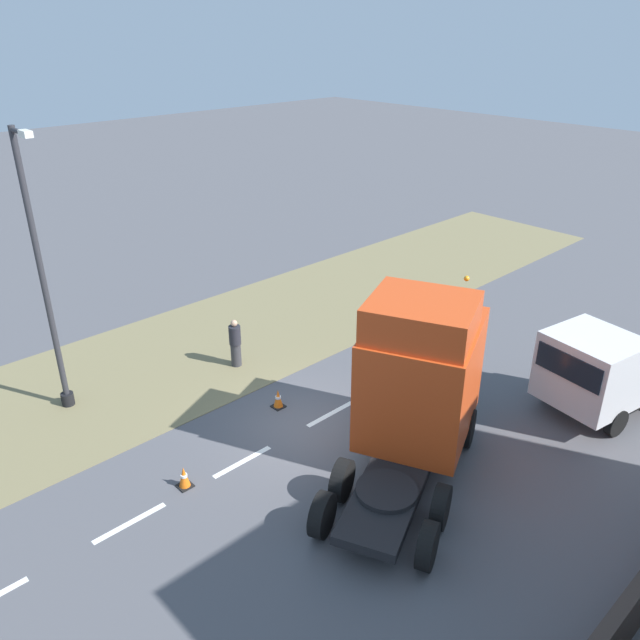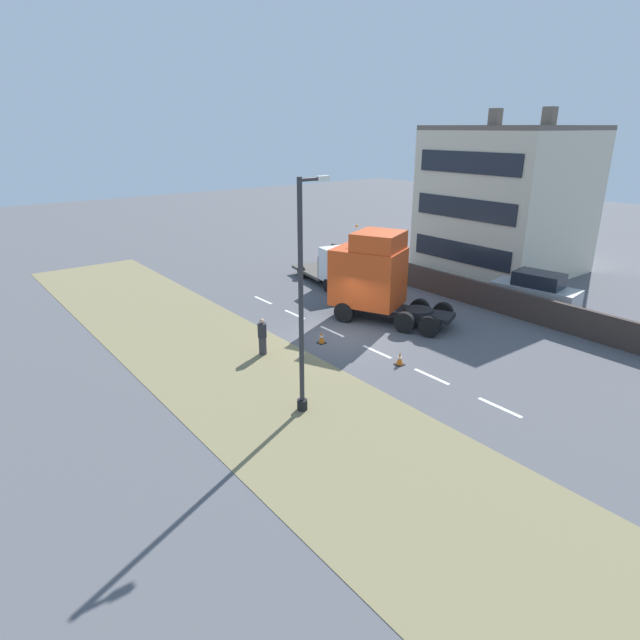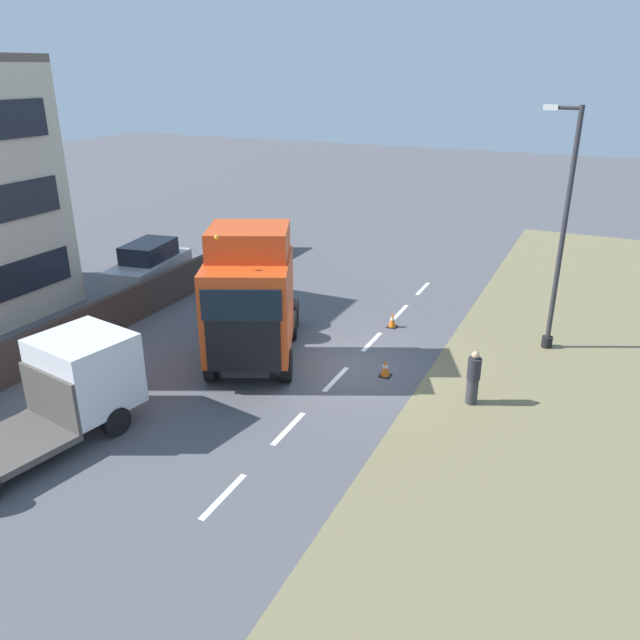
% 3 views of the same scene
% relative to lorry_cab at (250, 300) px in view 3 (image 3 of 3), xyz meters
% --- Properties ---
extents(ground_plane, '(120.00, 120.00, 0.00)m').
position_rel_lorry_cab_xyz_m(ground_plane, '(-2.88, -1.15, -2.30)').
color(ground_plane, '#515156').
rests_on(ground_plane, ground).
extents(grass_verge, '(7.00, 44.00, 0.01)m').
position_rel_lorry_cab_xyz_m(grass_verge, '(-8.88, -1.15, -2.29)').
color(grass_verge, olive).
rests_on(grass_verge, ground).
extents(lane_markings, '(0.16, 17.80, 0.00)m').
position_rel_lorry_cab_xyz_m(lane_markings, '(-2.88, -1.85, -2.29)').
color(lane_markings, white).
rests_on(lane_markings, ground).
extents(boundary_wall, '(0.25, 24.00, 1.41)m').
position_rel_lorry_cab_xyz_m(boundary_wall, '(6.12, -1.15, -1.59)').
color(boundary_wall, '#382D28').
rests_on(boundary_wall, ground).
extents(lorry_cab, '(4.86, 6.52, 4.73)m').
position_rel_lorry_cab_xyz_m(lorry_cab, '(0.00, 0.00, 0.00)').
color(lorry_cab, black).
rests_on(lorry_cab, ground).
extents(flatbed_truck, '(3.29, 6.38, 2.59)m').
position_rel_lorry_cab_xyz_m(flatbed_truck, '(2.27, 5.47, -0.92)').
color(flatbed_truck, silver).
rests_on(flatbed_truck, ground).
extents(parked_car, '(2.50, 4.71, 2.16)m').
position_rel_lorry_cab_xyz_m(parked_car, '(7.89, -4.53, -1.25)').
color(parked_car, '#9EA3A8').
rests_on(parked_car, ground).
extents(lamp_post, '(1.31, 0.37, 8.08)m').
position_rel_lorry_cab_xyz_m(lamp_post, '(-8.54, -5.62, 1.40)').
color(lamp_post, black).
rests_on(lamp_post, ground).
extents(pedestrian, '(0.39, 0.39, 1.67)m').
position_rel_lorry_cab_xyz_m(pedestrian, '(-7.07, -0.54, -1.48)').
color(pedestrian, '#333338').
rests_on(pedestrian, ground).
extents(traffic_cone_lead, '(0.36, 0.36, 0.58)m').
position_rel_lorry_cab_xyz_m(traffic_cone_lead, '(-3.09, -5.06, -2.01)').
color(traffic_cone_lead, black).
rests_on(traffic_cone_lead, ground).
extents(traffic_cone_trailing, '(0.36, 0.36, 0.58)m').
position_rel_lorry_cab_xyz_m(traffic_cone_trailing, '(-4.21, -1.12, -2.01)').
color(traffic_cone_trailing, black).
rests_on(traffic_cone_trailing, ground).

